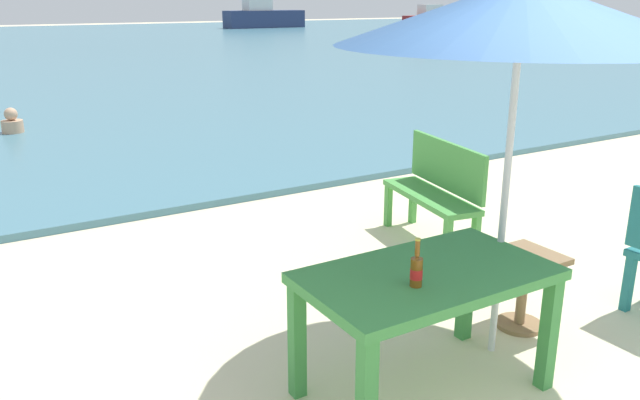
% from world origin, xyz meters
% --- Properties ---
extents(sea_water, '(120.00, 50.00, 0.08)m').
position_xyz_m(sea_water, '(0.00, 30.00, 0.04)').
color(sea_water, teal).
rests_on(sea_water, ground_plane).
extents(picnic_table_green, '(1.40, 0.80, 0.76)m').
position_xyz_m(picnic_table_green, '(-0.86, 1.14, 0.65)').
color(picnic_table_green, '#3D8C42').
rests_on(picnic_table_green, ground_plane).
extents(beer_bottle_amber, '(0.07, 0.07, 0.26)m').
position_xyz_m(beer_bottle_amber, '(-1.04, 1.03, 0.85)').
color(beer_bottle_amber, brown).
rests_on(beer_bottle_amber, picnic_table_green).
extents(patio_umbrella, '(2.10, 2.10, 2.30)m').
position_xyz_m(patio_umbrella, '(-0.17, 1.26, 2.12)').
color(patio_umbrella, silver).
rests_on(patio_umbrella, ground_plane).
extents(side_table_wood, '(0.44, 0.44, 0.54)m').
position_xyz_m(side_table_wood, '(0.23, 1.39, 0.35)').
color(side_table_wood, olive).
rests_on(side_table_wood, ground_plane).
extents(bench_green_left, '(0.56, 1.24, 0.95)m').
position_xyz_m(bench_green_left, '(0.81, 2.96, 0.54)').
color(bench_green_left, '#4C9E47').
rests_on(bench_green_left, ground_plane).
extents(swimmer_person, '(0.34, 0.34, 0.41)m').
position_xyz_m(swimmer_person, '(-1.98, 10.20, 0.24)').
color(swimmer_person, tan).
rests_on(swimmer_person, sea_water).
extents(boat_sailboat, '(5.96, 1.63, 2.17)m').
position_xyz_m(boat_sailboat, '(18.82, 42.92, 0.86)').
color(boat_sailboat, navy).
rests_on(boat_sailboat, sea_water).
extents(boat_fishing_trawler, '(4.62, 1.26, 1.68)m').
position_xyz_m(boat_fishing_trawler, '(27.54, 34.13, 0.68)').
color(boat_fishing_trawler, maroon).
rests_on(boat_fishing_trawler, sea_water).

